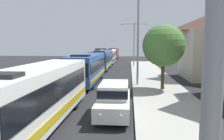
% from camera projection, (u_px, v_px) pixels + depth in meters
% --- Properties ---
extents(bus_lead, '(2.58, 11.51, 3.21)m').
position_uv_depth(bus_lead, '(38.00, 94.00, 11.09)').
color(bus_lead, silver).
rests_on(bus_lead, ground_plane).
extents(bus_second_in_line, '(2.58, 11.15, 3.21)m').
position_uv_depth(bus_second_in_line, '(87.00, 67.00, 24.07)').
color(bus_second_in_line, '#284C8C').
rests_on(bus_second_in_line, ground_plane).
extents(bus_middle, '(2.58, 10.87, 3.21)m').
position_uv_depth(bus_middle, '(102.00, 60.00, 36.57)').
color(bus_middle, '#284C8C').
rests_on(bus_middle, ground_plane).
extents(bus_fourth_in_line, '(2.58, 11.49, 3.21)m').
position_uv_depth(bus_fourth_in_line, '(109.00, 56.00, 49.18)').
color(bus_fourth_in_line, silver).
rests_on(bus_fourth_in_line, ground_plane).
extents(bus_rear, '(2.58, 10.56, 3.21)m').
position_uv_depth(bus_rear, '(113.00, 53.00, 62.41)').
color(bus_rear, maroon).
rests_on(bus_rear, ground_plane).
extents(white_suv, '(1.86, 5.08, 1.90)m').
position_uv_depth(white_suv, '(114.00, 98.00, 13.07)').
color(white_suv, white).
rests_on(white_suv, ground_plane).
extents(box_truck_oncoming, '(2.35, 7.36, 3.15)m').
position_uv_depth(box_truck_oncoming, '(100.00, 54.00, 59.54)').
color(box_truck_oncoming, white).
rests_on(box_truck_oncoming, ground_plane).
extents(streetlamp_mid, '(6.50, 0.28, 8.81)m').
position_uv_depth(streetlamp_mid, '(138.00, 30.00, 21.70)').
color(streetlamp_mid, gray).
rests_on(streetlamp_mid, sidewalk).
extents(streetlamp_far, '(5.20, 0.28, 8.04)m').
position_uv_depth(streetlamp_far, '(134.00, 40.00, 41.53)').
color(streetlamp_far, gray).
rests_on(streetlamp_far, sidewalk).
extents(roadside_tree, '(3.75, 3.75, 5.81)m').
position_uv_depth(roadside_tree, '(164.00, 46.00, 19.56)').
color(roadside_tree, '#4C3823').
rests_on(roadside_tree, sidewalk).
extents(house_distant_gabled, '(8.43, 7.41, 8.31)m').
position_uv_depth(house_distant_gabled, '(219.00, 44.00, 26.48)').
color(house_distant_gabled, '#BCB29E').
rests_on(house_distant_gabled, ground_plane).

